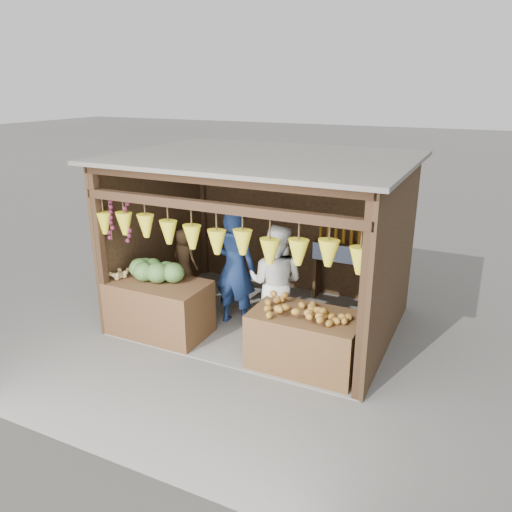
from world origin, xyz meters
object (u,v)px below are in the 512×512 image
(counter_right, at_px, (305,341))
(man_standing, at_px, (235,268))
(vendor_seated, at_px, (184,258))
(woman_standing, at_px, (276,282))
(counter_left, at_px, (159,308))

(counter_right, height_order, man_standing, man_standing)
(man_standing, bearing_deg, vendor_seated, -21.54)
(counter_right, bearing_deg, man_standing, 152.87)
(man_standing, bearing_deg, counter_right, 150.37)
(woman_standing, relative_size, vendor_seated, 1.70)
(counter_left, bearing_deg, counter_right, 1.18)
(counter_left, relative_size, woman_standing, 0.85)
(woman_standing, height_order, vendor_seated, woman_standing)
(counter_right, bearing_deg, vendor_seated, 156.43)
(counter_left, height_order, man_standing, man_standing)
(vendor_seated, bearing_deg, counter_right, 166.66)
(man_standing, height_order, vendor_seated, man_standing)
(counter_left, distance_m, vendor_seated, 1.31)
(counter_right, height_order, vendor_seated, vendor_seated)
(man_standing, relative_size, vendor_seated, 1.82)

